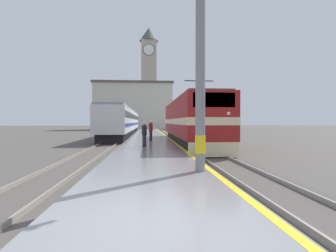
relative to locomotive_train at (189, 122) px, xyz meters
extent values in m
plane|color=#514C47|center=(-3.39, 12.31, -2.00)|extent=(200.00, 200.00, 0.00)
cube|color=gray|center=(-3.39, 7.31, -1.82)|extent=(4.18, 140.00, 0.37)
cube|color=yellow|center=(-1.45, 7.31, -1.64)|extent=(0.20, 140.00, 0.00)
cube|color=#514C47|center=(0.00, 7.31, -1.99)|extent=(2.84, 140.00, 0.02)
cube|color=gray|center=(-0.72, 7.31, -1.91)|extent=(0.07, 140.00, 0.14)
cube|color=gray|center=(0.72, 7.31, -1.91)|extent=(0.07, 140.00, 0.14)
cube|color=#514C47|center=(-6.96, 7.31, -1.99)|extent=(2.84, 140.00, 0.02)
cube|color=gray|center=(-7.68, 7.31, -1.91)|extent=(0.07, 140.00, 0.14)
cube|color=gray|center=(-6.24, 7.31, -1.91)|extent=(0.07, 140.00, 0.14)
cube|color=black|center=(0.00, 0.04, -1.55)|extent=(2.46, 15.46, 0.90)
cube|color=maroon|center=(0.00, 0.04, 0.32)|extent=(2.90, 16.80, 2.84)
cube|color=beige|center=(0.00, 0.04, 0.03)|extent=(2.92, 16.82, 0.44)
cube|color=beige|center=(0.00, -8.21, -1.51)|extent=(2.75, 0.30, 0.81)
cube|color=black|center=(0.00, -8.30, 1.19)|extent=(2.32, 0.12, 0.80)
sphere|color=white|center=(-0.80, -8.34, 0.46)|extent=(0.20, 0.20, 0.20)
sphere|color=white|center=(0.80, -8.34, 0.46)|extent=(0.20, 0.20, 0.20)
cube|color=#4C4C51|center=(0.00, 0.04, 1.80)|extent=(2.61, 15.96, 0.12)
cylinder|color=#333333|center=(0.00, -4.51, 2.36)|extent=(0.06, 0.63, 1.03)
cylinder|color=#333333|center=(0.00, -3.81, 2.36)|extent=(0.06, 0.63, 1.03)
cube|color=#262626|center=(0.00, -4.16, 2.86)|extent=(2.03, 0.08, 0.06)
cube|color=black|center=(-6.96, 16.73, -1.55)|extent=(2.46, 31.55, 0.90)
cube|color=silver|center=(-6.96, 16.73, 0.19)|extent=(2.90, 32.86, 2.58)
cube|color=black|center=(-6.96, 16.73, 0.70)|extent=(2.92, 32.21, 0.64)
cube|color=navy|center=(-6.96, 16.73, -0.33)|extent=(2.92, 32.21, 0.36)
cube|color=gray|center=(-6.96, 16.73, 1.57)|extent=(2.67, 32.86, 0.20)
cylinder|color=gray|center=(-1.85, -13.68, 2.49)|extent=(0.32, 0.32, 8.25)
cylinder|color=yellow|center=(-1.85, -13.68, -0.74)|extent=(0.34, 0.34, 0.60)
cylinder|color=#23232D|center=(-3.30, 0.12, -1.23)|extent=(0.26, 0.26, 0.82)
cylinder|color=maroon|center=(-3.30, 0.12, -0.47)|extent=(0.34, 0.34, 0.69)
sphere|color=tan|center=(-3.30, 0.12, -0.01)|extent=(0.22, 0.22, 0.22)
cylinder|color=#23232D|center=(-3.79, -4.86, -1.25)|extent=(0.26, 0.26, 0.77)
cylinder|color=black|center=(-3.79, -4.86, -0.55)|extent=(0.34, 0.34, 0.64)
sphere|color=tan|center=(-3.79, -4.86, -0.13)|extent=(0.21, 0.21, 0.21)
cube|color=#ADA393|center=(-3.11, 55.35, 10.85)|extent=(4.38, 4.38, 25.71)
cylinder|color=black|center=(-3.11, 53.14, 20.64)|extent=(3.37, 0.06, 3.37)
cylinder|color=white|center=(-3.11, 53.11, 20.64)|extent=(3.07, 0.10, 3.07)
cone|color=#47514C|center=(-3.11, 55.35, 25.68)|extent=(5.48, 5.48, 3.94)
cube|color=beige|center=(-7.09, 45.60, 3.75)|extent=(19.33, 7.85, 11.51)
cube|color=#564C47|center=(-7.09, 45.60, 9.75)|extent=(19.93, 8.45, 0.50)
camera|label=1|loc=(-3.59, -22.23, 0.01)|focal=28.00mm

